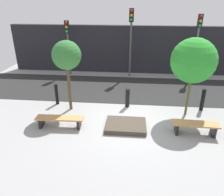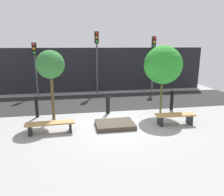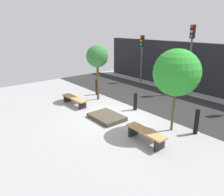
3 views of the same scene
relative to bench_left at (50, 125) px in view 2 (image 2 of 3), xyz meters
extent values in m
plane|color=#959595|center=(2.60, 0.67, -0.32)|extent=(18.00, 18.00, 0.00)
cube|color=#262626|center=(2.60, 4.33, -0.31)|extent=(18.00, 4.06, 0.01)
cube|color=black|center=(2.60, 7.60, 1.25)|extent=(16.20, 0.50, 3.13)
cube|color=black|center=(-0.76, -0.03, -0.13)|extent=(0.12, 0.43, 0.37)
cube|color=black|center=(0.76, 0.03, -0.13)|extent=(0.12, 0.43, 0.37)
cube|color=#B2844C|center=(0.00, 0.00, 0.09)|extent=(1.89, 0.50, 0.06)
cube|color=black|center=(4.52, 0.03, -0.11)|extent=(0.12, 0.47, 0.41)
cube|color=black|center=(5.86, -0.03, -0.11)|extent=(0.12, 0.47, 0.41)
cube|color=#B2844C|center=(5.19, 0.00, 0.12)|extent=(1.71, 0.53, 0.06)
cube|color=#443B30|center=(2.60, 0.20, -0.22)|extent=(1.59, 1.18, 0.18)
cylinder|color=#4E3C21|center=(0.00, 1.58, 0.77)|extent=(0.14, 0.14, 2.18)
sphere|color=#327735|center=(0.00, 1.58, 2.20)|extent=(1.23, 1.23, 1.23)
cylinder|color=#4E4A24|center=(5.19, 1.58, 0.64)|extent=(0.10, 0.10, 1.91)
sphere|color=green|center=(5.19, 1.58, 2.10)|extent=(1.82, 1.82, 1.82)
cylinder|color=black|center=(-0.80, 2.05, 0.18)|extent=(0.15, 0.15, 1.00)
cylinder|color=black|center=(2.60, 2.05, 0.13)|extent=(0.20, 0.20, 0.89)
cylinder|color=black|center=(5.99, 2.05, 0.20)|extent=(0.17, 0.17, 1.03)
cylinder|color=#4A4A4A|center=(-1.42, 6.67, 1.42)|extent=(0.12, 0.12, 3.47)
cube|color=black|center=(-1.42, 6.67, 2.77)|extent=(0.28, 0.16, 0.78)
sphere|color=red|center=(-1.42, 6.56, 3.03)|extent=(0.17, 0.17, 0.17)
sphere|color=orange|center=(-1.42, 6.56, 2.77)|extent=(0.17, 0.17, 0.17)
sphere|color=green|center=(-1.42, 6.56, 2.51)|extent=(0.17, 0.17, 0.17)
cylinder|color=#484848|center=(2.60, 6.67, 1.78)|extent=(0.12, 0.12, 4.19)
cube|color=black|center=(2.60, 6.67, 3.48)|extent=(0.28, 0.16, 0.78)
sphere|color=red|center=(2.60, 6.56, 3.74)|extent=(0.17, 0.17, 0.17)
sphere|color=orange|center=(2.60, 6.56, 3.48)|extent=(0.17, 0.17, 0.17)
sphere|color=green|center=(2.60, 6.56, 3.22)|extent=(0.17, 0.17, 0.17)
cylinder|color=slate|center=(6.61, 6.67, 1.63)|extent=(0.12, 0.12, 3.90)
cube|color=black|center=(6.61, 6.67, 3.19)|extent=(0.28, 0.16, 0.78)
sphere|color=red|center=(6.61, 6.56, 3.45)|extent=(0.17, 0.17, 0.17)
sphere|color=orange|center=(6.61, 6.56, 3.19)|extent=(0.17, 0.17, 0.17)
sphere|color=green|center=(6.61, 6.56, 2.93)|extent=(0.17, 0.17, 0.17)
camera|label=1|loc=(2.77, -7.25, 4.33)|focal=35.00mm
camera|label=2|loc=(0.95, -8.27, 3.07)|focal=35.00mm
camera|label=3|loc=(9.98, -5.51, 3.78)|focal=35.00mm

